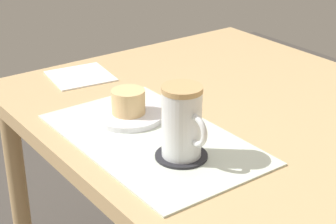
% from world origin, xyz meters
% --- Properties ---
extents(dining_table, '(1.14, 0.86, 0.72)m').
position_xyz_m(dining_table, '(0.00, 0.00, 0.64)').
color(dining_table, tan).
rests_on(dining_table, ground_plane).
extents(placemat, '(0.47, 0.28, 0.00)m').
position_xyz_m(placemat, '(-0.05, -0.25, 0.72)').
color(placemat, silver).
rests_on(placemat, dining_table).
extents(pastry_plate, '(0.16, 0.16, 0.01)m').
position_xyz_m(pastry_plate, '(-0.16, -0.23, 0.73)').
color(pastry_plate, white).
rests_on(pastry_plate, placemat).
extents(pastry, '(0.07, 0.07, 0.05)m').
position_xyz_m(pastry, '(-0.16, -0.23, 0.76)').
color(pastry, '#E5BC7F').
rests_on(pastry, pastry_plate).
extents(coffee_coaster, '(0.10, 0.10, 0.00)m').
position_xyz_m(coffee_coaster, '(0.05, -0.25, 0.72)').
color(coffee_coaster, '#232328').
rests_on(coffee_coaster, placemat).
extents(coffee_mug, '(0.11, 0.08, 0.14)m').
position_xyz_m(coffee_mug, '(0.05, -0.25, 0.79)').
color(coffee_mug, white).
rests_on(coffee_mug, coffee_coaster).
extents(paper_napkin, '(0.17, 0.17, 0.00)m').
position_xyz_m(paper_napkin, '(-0.45, -0.19, 0.72)').
color(paper_napkin, white).
rests_on(paper_napkin, dining_table).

